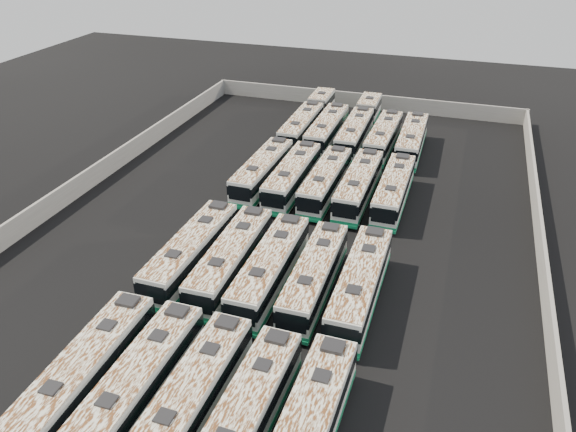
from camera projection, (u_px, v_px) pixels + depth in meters
The scene contains 22 objects.
ground at pixel (285, 228), 52.55m from camera, with size 140.00×140.00×0.00m, color black.
perimeter_wall at pixel (285, 218), 52.00m from camera, with size 45.20×73.20×2.20m.
bus_front_far_left at pixel (85, 373), 34.00m from camera, with size 2.87×12.62×3.54m.
bus_front_left at pixel (138, 385), 33.22m from camera, with size 2.70×12.46×3.51m.
bus_front_center at pixel (191, 399), 32.29m from camera, with size 2.77×12.36×3.47m.
bus_front_right at pixel (245, 417), 31.19m from camera, with size 2.86×12.27×3.44m.
bus_front_far_right at pixel (307, 432), 30.25m from camera, with size 2.83×12.60×3.54m.
bus_midfront_far_left at pixel (192, 252), 45.62m from camera, with size 2.82×12.72×3.58m.
bus_midfront_left at pixel (231, 259), 44.69m from camera, with size 2.93×12.73×3.58m.
bus_midfront_center at pixel (270, 269), 43.58m from camera, with size 2.74×12.60×3.55m.
bus_midfront_right at pixel (314, 276), 42.83m from camera, with size 2.72×12.13×3.41m.
bus_midfront_far_right at pixel (360, 285), 41.75m from camera, with size 2.72×12.64×3.56m.
bus_midback_far_left at pixel (262, 171), 59.26m from camera, with size 2.79×12.38×3.48m.
bus_midback_left at pixel (292, 176), 58.08m from camera, with size 2.68×12.51×3.52m.
bus_midback_center at pixel (325, 181), 57.20m from camera, with size 2.65×12.20×3.43m.
bus_midback_right at pixel (359, 185), 56.30m from camera, with size 2.67×12.40×3.49m.
bus_midback_far_right at pixel (394, 190), 55.48m from camera, with size 2.58×12.13×3.42m.
bus_back_far_left at pixel (308, 119), 73.38m from camera, with size 2.81×19.01×3.44m.
bus_back_left at pixel (327, 130), 69.63m from camera, with size 2.75×12.57×3.54m.
bus_back_center at pixel (359, 125), 71.38m from camera, with size 2.93×19.09×3.46m.
bus_back_right at pixel (383, 137), 67.68m from camera, with size 2.79×12.24×3.44m.
bus_back_far_right at pixel (412, 140), 66.82m from camera, with size 2.78×12.35×3.47m.
Camera 1 is at (14.46, -42.78, 26.90)m, focal length 35.00 mm.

